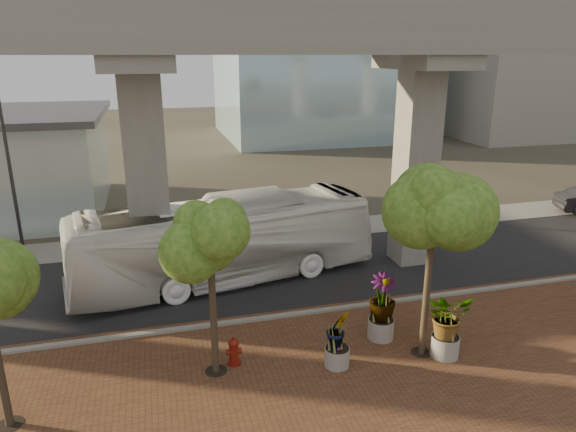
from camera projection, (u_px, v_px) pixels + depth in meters
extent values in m
plane|color=#342F26|center=(303.00, 292.00, 21.77)|extent=(160.00, 160.00, 0.00)
cube|color=brown|center=(384.00, 412.00, 14.40)|extent=(70.00, 13.00, 0.06)
cube|color=black|center=(290.00, 273.00, 23.61)|extent=(90.00, 8.00, 0.04)
cube|color=gray|center=(317.00, 312.00, 19.90)|extent=(70.00, 0.25, 0.16)
cube|color=gray|center=(265.00, 234.00, 28.67)|extent=(90.00, 3.00, 0.06)
cube|color=gray|center=(302.00, 29.00, 18.96)|extent=(72.00, 2.40, 1.80)
cube|color=gray|center=(281.00, 33.00, 21.91)|extent=(72.00, 2.40, 1.80)
cube|color=gray|center=(275.00, 0.00, 22.50)|extent=(72.00, 0.12, 1.00)
cube|color=gray|center=(525.00, 33.00, 60.65)|extent=(18.00, 16.00, 24.00)
imported|color=white|center=(225.00, 241.00, 22.32)|extent=(13.63, 5.41, 3.70)
cylinder|color=maroon|center=(234.00, 362.00, 16.59)|extent=(0.43, 0.43, 0.10)
cylinder|color=maroon|center=(234.00, 353.00, 16.48)|extent=(0.29, 0.29, 0.70)
sphere|color=maroon|center=(234.00, 343.00, 16.37)|extent=(0.34, 0.34, 0.34)
cylinder|color=maroon|center=(233.00, 339.00, 16.33)|extent=(0.10, 0.10, 0.12)
cylinder|color=maroon|center=(234.00, 351.00, 16.46)|extent=(0.48, 0.19, 0.19)
cylinder|color=#9E998E|center=(445.00, 346.00, 16.96)|extent=(0.93, 0.93, 0.72)
imported|color=#2D5E19|center=(448.00, 315.00, 16.62)|extent=(2.06, 2.06, 1.55)
cylinder|color=gray|center=(381.00, 328.00, 18.04)|extent=(0.92, 0.92, 0.71)
imported|color=#2D5E19|center=(383.00, 298.00, 17.68)|extent=(2.24, 2.24, 1.68)
cylinder|color=gray|center=(337.00, 357.00, 16.44)|extent=(0.81, 0.81, 0.63)
imported|color=#2D5E19|center=(338.00, 329.00, 16.14)|extent=(1.80, 1.80, 1.35)
cylinder|color=black|center=(10.00, 424.00, 13.89)|extent=(0.70, 0.70, 0.01)
cylinder|color=#493D2A|center=(214.00, 320.00, 15.69)|extent=(0.22, 0.22, 3.58)
cylinder|color=black|center=(216.00, 371.00, 16.23)|extent=(0.70, 0.70, 0.01)
cylinder|color=#493D2A|center=(426.00, 299.00, 16.62)|extent=(0.22, 0.22, 3.98)
cylinder|color=black|center=(421.00, 352.00, 17.22)|extent=(0.70, 0.70, 0.01)
cylinder|color=#2D2D32|center=(10.00, 168.00, 23.59)|extent=(0.16, 0.16, 9.16)
cylinder|color=#2C2C31|center=(411.00, 162.00, 29.63)|extent=(0.13, 0.13, 7.29)
cube|color=#2C2C31|center=(420.00, 98.00, 28.11)|extent=(0.14, 0.91, 0.14)
cube|color=silver|center=(424.00, 100.00, 27.71)|extent=(0.36, 0.18, 0.11)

